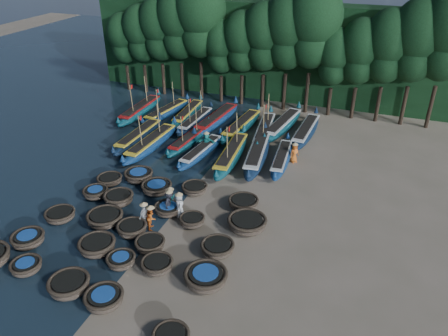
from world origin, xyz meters
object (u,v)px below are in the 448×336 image
(long_boat_7, at_px, (257,153))
(coracle_11, at_px, (105,218))
(coracle_7, at_px, (121,260))
(long_boat_5, at_px, (201,152))
(long_boat_13, at_px, (217,119))
(fisherman_1, at_px, (171,197))
(fisherman_2, at_px, (151,217))
(coracle_2, at_px, (69,285))
(coracle_5, at_px, (28,239))
(coracle_12, at_px, (132,228))
(fisherman_3, at_px, (170,202))
(coracle_23, at_px, (195,188))
(long_boat_9, at_px, (140,110))
(long_boat_11, at_px, (188,114))
(fisherman_5, at_px, (207,142))
(long_boat_14, at_px, (242,126))
(long_boat_6, at_px, (231,154))
(coracle_9, at_px, (206,277))
(coracle_10, at_px, (60,215))
(coracle_6, at_px, (97,246))
(long_boat_4, at_px, (190,139))
(coracle_20, at_px, (110,180))
(coracle_22, at_px, (157,187))
(coracle_24, at_px, (243,202))
(fisherman_4, at_px, (145,214))
(long_boat_12, at_px, (196,121))
(coracle_8, at_px, (157,265))
(long_boat_10, at_px, (167,112))
(coracle_1, at_px, (26,266))
(coracle_19, at_px, (247,223))
(coracle_13, at_px, (150,244))
(coracle_3, at_px, (104,298))
(coracle_17, at_px, (168,209))
(coracle_18, at_px, (192,220))
(coracle_14, at_px, (218,247))
(fisherman_6, at_px, (294,152))
(long_boat_2, at_px, (139,136))
(long_boat_8, at_px, (282,159))
(coracle_16, at_px, (119,198))

(long_boat_7, bearing_deg, coracle_11, -126.86)
(coracle_7, height_order, long_boat_5, long_boat_5)
(long_boat_13, distance_m, fisherman_1, 14.48)
(fisherman_2, bearing_deg, coracle_2, 150.23)
(coracle_5, relative_size, coracle_12, 1.12)
(fisherman_3, bearing_deg, coracle_23, -11.44)
(long_boat_9, distance_m, long_boat_11, 4.90)
(long_boat_7, distance_m, fisherman_5, 4.43)
(long_boat_9, xyz_separation_m, fisherman_2, (10.13, -16.34, 0.26))
(long_boat_14, bearing_deg, long_boat_6, -74.29)
(coracle_9, height_order, coracle_10, coracle_9)
(coracle_6, height_order, long_boat_4, long_boat_4)
(coracle_20, height_order, coracle_22, coracle_22)
(coracle_2, xyz_separation_m, coracle_23, (2.19, 11.13, -0.11))
(coracle_24, relative_size, fisherman_2, 1.32)
(coracle_5, distance_m, fisherman_4, 6.93)
(coracle_22, bearing_deg, long_boat_12, 100.29)
(coracle_8, xyz_separation_m, long_boat_10, (-9.64, 20.27, 0.14))
(coracle_1, height_order, coracle_7, coracle_7)
(coracle_22, bearing_deg, coracle_19, -14.96)
(coracle_5, relative_size, coracle_13, 1.06)
(long_boat_10, bearing_deg, fisherman_1, -52.43)
(coracle_13, distance_m, long_boat_4, 14.18)
(long_boat_4, xyz_separation_m, long_boat_5, (1.82, -1.77, -0.02))
(long_boat_6, bearing_deg, coracle_10, -127.71)
(coracle_3, distance_m, fisherman_1, 8.85)
(fisherman_1, bearing_deg, long_boat_6, 19.95)
(coracle_9, height_order, long_boat_13, long_boat_13)
(coracle_7, distance_m, coracle_17, 5.49)
(coracle_12, bearing_deg, coracle_24, 43.18)
(fisherman_3, bearing_deg, coracle_17, 121.48)
(coracle_10, bearing_deg, coracle_18, 16.35)
(coracle_9, relative_size, fisherman_3, 1.40)
(coracle_14, height_order, fisherman_6, fisherman_6)
(coracle_11, bearing_deg, long_boat_14, 77.63)
(coracle_14, distance_m, fisherman_3, 5.17)
(coracle_2, relative_size, coracle_13, 1.18)
(coracle_18, bearing_deg, long_boat_5, 109.29)
(coracle_6, height_order, coracle_11, coracle_6)
(long_boat_2, bearing_deg, long_boat_4, 13.29)
(coracle_20, bearing_deg, fisherman_1, -13.72)
(long_boat_9, bearing_deg, long_boat_8, -19.49)
(coracle_7, bearing_deg, coracle_14, 31.55)
(coracle_11, height_order, long_boat_4, long_boat_4)
(long_boat_8, distance_m, fisherman_6, 1.16)
(coracle_9, height_order, fisherman_3, fisherman_3)
(coracle_16, height_order, long_boat_10, long_boat_10)
(coracle_8, bearing_deg, coracle_19, 56.21)
(long_boat_9, distance_m, fisherman_5, 10.70)
(coracle_12, relative_size, coracle_18, 1.12)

